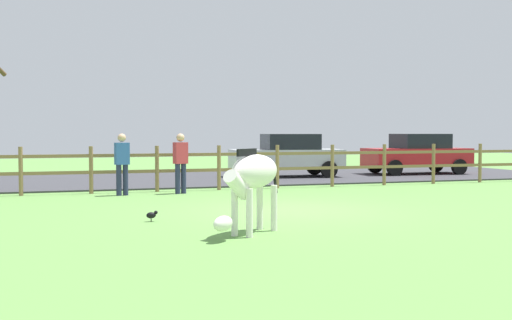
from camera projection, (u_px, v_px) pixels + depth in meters
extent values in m
plane|color=#5B8C42|center=(287.00, 210.00, 13.70)|extent=(60.00, 60.00, 0.00)
cube|color=#38383D|center=(194.00, 179.00, 22.53)|extent=(28.00, 7.40, 0.05)
cylinder|color=olive|center=(21.00, 171.00, 16.69)|extent=(0.11, 0.11, 1.29)
cylinder|color=olive|center=(91.00, 170.00, 17.25)|extent=(0.11, 0.11, 1.29)
cylinder|color=olive|center=(157.00, 169.00, 17.80)|extent=(0.11, 0.11, 1.29)
cylinder|color=olive|center=(219.00, 168.00, 18.35)|extent=(0.11, 0.11, 1.29)
cylinder|color=olive|center=(277.00, 167.00, 18.91)|extent=(0.11, 0.11, 1.29)
cylinder|color=olive|center=(332.00, 166.00, 19.46)|extent=(0.11, 0.11, 1.29)
cylinder|color=olive|center=(384.00, 165.00, 20.02)|extent=(0.11, 0.11, 1.29)
cylinder|color=olive|center=(433.00, 164.00, 20.57)|extent=(0.11, 0.11, 1.29)
cylinder|color=olive|center=(480.00, 163.00, 21.13)|extent=(0.11, 0.11, 1.29)
cube|color=olive|center=(219.00, 170.00, 18.36)|extent=(21.58, 0.06, 0.09)
cube|color=olive|center=(219.00, 154.00, 18.34)|extent=(21.58, 0.06, 0.09)
ellipsoid|color=white|center=(255.00, 171.00, 10.47)|extent=(1.25, 1.18, 0.56)
cylinder|color=white|center=(249.00, 213.00, 10.08)|extent=(0.11, 0.11, 0.78)
cylinder|color=white|center=(235.00, 212.00, 10.23)|extent=(0.11, 0.11, 0.78)
cylinder|color=white|center=(274.00, 208.00, 10.77)|extent=(0.11, 0.11, 0.78)
cylinder|color=white|center=(260.00, 207.00, 10.91)|extent=(0.11, 0.11, 0.78)
cylinder|color=white|center=(238.00, 185.00, 10.02)|extent=(0.60, 0.57, 0.51)
ellipsoid|color=white|center=(223.00, 224.00, 9.69)|extent=(0.46, 0.44, 0.24)
cube|color=black|center=(247.00, 152.00, 10.24)|extent=(0.45, 0.40, 0.12)
cylinder|color=black|center=(274.00, 178.00, 11.05)|extent=(0.18, 0.16, 0.54)
cylinder|color=black|center=(151.00, 220.00, 11.90)|extent=(0.01, 0.01, 0.06)
cylinder|color=black|center=(151.00, 220.00, 11.86)|extent=(0.01, 0.01, 0.06)
ellipsoid|color=black|center=(151.00, 215.00, 11.87)|extent=(0.18, 0.10, 0.12)
sphere|color=black|center=(156.00, 212.00, 11.90)|extent=(0.07, 0.07, 0.07)
cube|color=red|center=(416.00, 157.00, 24.67)|extent=(4.10, 1.94, 0.70)
cube|color=black|center=(420.00, 141.00, 24.68)|extent=(1.99, 1.68, 0.56)
cylinder|color=black|center=(395.00, 168.00, 23.53)|extent=(0.61, 0.22, 0.60)
cylinder|color=black|center=(375.00, 165.00, 25.17)|extent=(0.61, 0.22, 0.60)
cylinder|color=black|center=(459.00, 167.00, 24.20)|extent=(0.61, 0.22, 0.60)
cylinder|color=black|center=(436.00, 165.00, 25.85)|extent=(0.61, 0.22, 0.60)
cube|color=#B7BABF|center=(286.00, 159.00, 23.05)|extent=(4.14, 2.07, 0.70)
cube|color=black|center=(290.00, 142.00, 23.05)|extent=(2.04, 1.74, 0.56)
cylinder|color=black|center=(255.00, 170.00, 21.94)|extent=(0.61, 0.24, 0.60)
cylinder|color=black|center=(245.00, 168.00, 23.60)|extent=(0.61, 0.24, 0.60)
cylinder|color=black|center=(329.00, 169.00, 22.53)|extent=(0.61, 0.24, 0.60)
cylinder|color=black|center=(314.00, 167.00, 24.19)|extent=(0.61, 0.24, 0.60)
cylinder|color=#232847|center=(119.00, 180.00, 16.72)|extent=(0.14, 0.14, 0.82)
cylinder|color=#232847|center=(126.00, 180.00, 16.80)|extent=(0.14, 0.14, 0.82)
cube|color=#2D569E|center=(122.00, 154.00, 16.73)|extent=(0.40, 0.28, 0.58)
sphere|color=tan|center=(122.00, 138.00, 16.71)|extent=(0.22, 0.22, 0.22)
cylinder|color=#232847|center=(178.00, 179.00, 17.21)|extent=(0.14, 0.14, 0.82)
cylinder|color=#232847|center=(184.00, 179.00, 17.31)|extent=(0.14, 0.14, 0.82)
cube|color=#B7333D|center=(180.00, 153.00, 17.23)|extent=(0.41, 0.31, 0.58)
sphere|color=tan|center=(180.00, 138.00, 17.21)|extent=(0.22, 0.22, 0.22)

